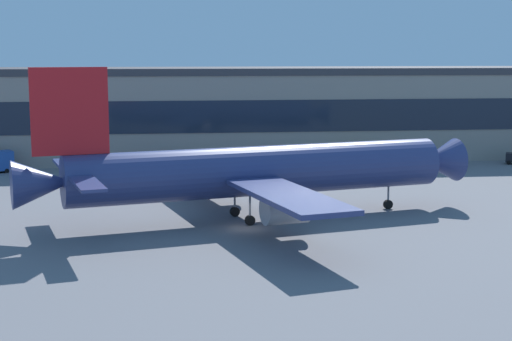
# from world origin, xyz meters

# --- Properties ---
(ground_plane) EXTENTS (600.00, 600.00, 0.00)m
(ground_plane) POSITION_xyz_m (0.00, 0.00, 0.00)
(ground_plane) COLOR slate
(terminal_building) EXTENTS (202.15, 17.67, 16.08)m
(terminal_building) POSITION_xyz_m (0.00, 55.97, 8.06)
(terminal_building) COLOR gray
(terminal_building) RESTS_ON ground_plane
(airliner) EXTENTS (52.61, 45.04, 17.31)m
(airliner) POSITION_xyz_m (1.31, 4.28, 5.56)
(airliner) COLOR navy
(airliner) RESTS_ON ground_plane
(belt_loader) EXTENTS (5.03, 6.51, 1.95)m
(belt_loader) POSITION_xyz_m (23.88, 40.74, 1.15)
(belt_loader) COLOR yellow
(belt_loader) RESTS_ON ground_plane
(crew_van) EXTENTS (3.73, 5.63, 2.55)m
(crew_van) POSITION_xyz_m (-8.85, 41.05, 1.46)
(crew_van) COLOR #2651A5
(crew_van) RESTS_ON ground_plane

